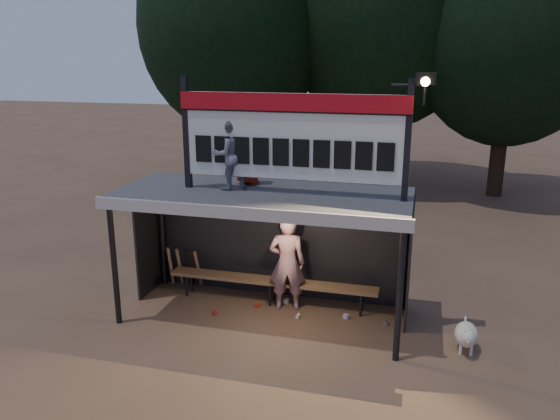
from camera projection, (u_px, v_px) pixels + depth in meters
The scene contains 13 objects.
ground at pixel (264, 316), 9.89m from camera, with size 80.00×80.00×0.00m, color brown.
player at pixel (287, 263), 9.92m from camera, with size 0.66×0.43×1.82m, color silver.
child_a at pixel (229, 154), 9.28m from camera, with size 0.59×0.46×1.21m, color gray.
child_b at pixel (248, 153), 9.67m from camera, with size 0.55×0.36×1.12m, color #A52719.
dugout_shelter at pixel (267, 214), 9.61m from camera, with size 5.10×2.08×2.32m.
scoreboard_assembly at pixel (295, 134), 8.84m from camera, with size 4.10×0.27×1.99m.
bench at pixel (272, 282), 10.29m from camera, with size 4.00×0.35×0.48m.
tree_left at pixel (233, 26), 18.67m from camera, with size 6.46×6.46×9.27m.
tree_mid at pixel (385, 6), 18.65m from camera, with size 7.22×7.22×10.36m.
tree_right at pixel (511, 34), 17.01m from camera, with size 6.08×6.08×8.72m.
dog at pixel (466, 335), 8.65m from camera, with size 0.36×0.81×0.49m.
bats at pixel (184, 267), 11.01m from camera, with size 0.68×0.35×0.84m.
litter at pixel (297, 312), 9.95m from camera, with size 3.14×0.91×0.08m.
Camera 1 is at (2.59, -8.62, 4.55)m, focal length 35.00 mm.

